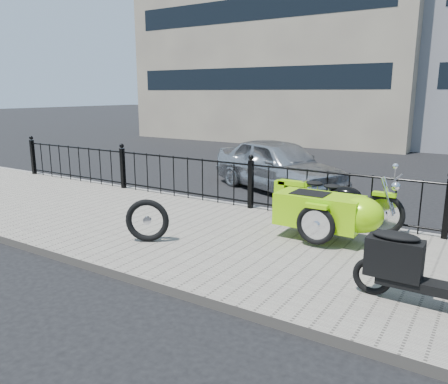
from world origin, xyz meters
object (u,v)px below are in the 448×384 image
Objects in this scene: motorcycle_sidecar at (333,209)px; scooter at (419,268)px; sedan_car at (278,165)px; spare_tire at (147,221)px.

motorcycle_sidecar is 2.24m from scooter.
sedan_car is (-2.46, 3.19, 0.05)m from motorcycle_sidecar.
sedan_car reaches higher than motorcycle_sidecar.
motorcycle_sidecar is at bearing -118.44° from sedan_car.
scooter is at bearing 0.14° from spare_tire.
sedan_car is at bearing 91.30° from spare_tire.
scooter reaches higher than motorcycle_sidecar.
spare_tire is (-2.35, -1.66, -0.14)m from motorcycle_sidecar.
sedan_car is at bearing 127.65° from motorcycle_sidecar.
motorcycle_sidecar is 4.03m from sedan_car.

